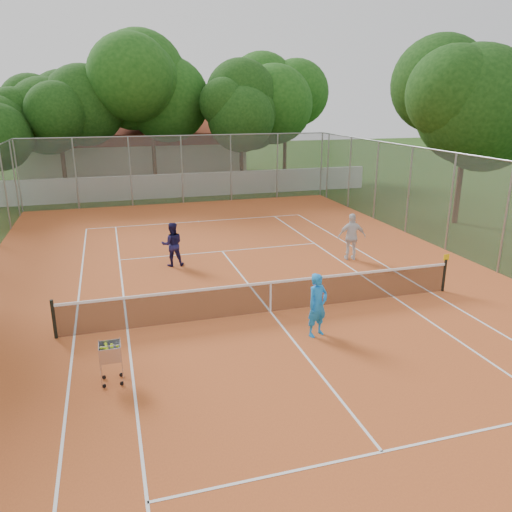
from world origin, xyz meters
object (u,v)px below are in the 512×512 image
object	(u,v)px
player_far_right	(352,237)
ball_hopper	(111,362)
player_near	(317,305)
tennis_net	(271,296)
player_far_left	(172,244)
clubhouse	(135,149)

from	to	relation	value
player_far_right	ball_hopper	distance (m)	11.28
player_near	tennis_net	bearing A→B (deg)	91.26
tennis_net	player_near	world-z (taller)	player_near
tennis_net	player_near	distance (m)	1.95
tennis_net	ball_hopper	world-z (taller)	ball_hopper
player_near	player_far_left	bearing A→B (deg)	92.20
clubhouse	player_far_left	xyz separation A→B (m)	(-0.18, -23.85, -1.35)
tennis_net	player_near	bearing A→B (deg)	-68.35
player_far_left	ball_hopper	distance (m)	8.17
tennis_net	ball_hopper	distance (m)	5.27
player_far_left	player_far_right	size ratio (longest dim) A/B	0.91
tennis_net	player_far_right	xyz separation A→B (m)	(4.60, 3.93, 0.43)
clubhouse	player_far_left	size ratio (longest dim) A/B	9.87
clubhouse	ball_hopper	distance (m)	31.81
player_far_left	player_far_right	world-z (taller)	player_far_right
player_far_left	ball_hopper	size ratio (longest dim) A/B	1.62
player_near	player_far_right	bearing A→B (deg)	35.31
player_near	player_far_left	world-z (taller)	player_near
player_far_left	player_far_right	xyz separation A→B (m)	(6.77, -1.22, 0.09)
ball_hopper	clubhouse	bearing A→B (deg)	92.00
tennis_net	player_far_left	bearing A→B (deg)	112.92
clubhouse	player_near	xyz separation A→B (m)	(2.71, -30.78, -1.32)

